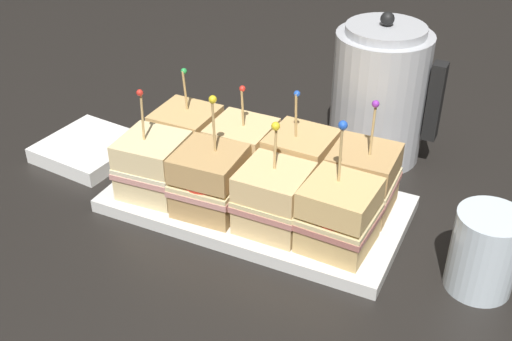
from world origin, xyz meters
TOP-DOWN VIEW (x-y plane):
  - ground_plane at (0.00, 0.00)m, footprint 6.00×6.00m
  - serving_platter at (0.00, 0.00)m, footprint 0.40×0.20m
  - sandwich_front_far_left at (-0.13, -0.04)m, footprint 0.09×0.09m
  - sandwich_front_center_left at (-0.04, -0.05)m, footprint 0.09×0.09m
  - sandwich_front_center_right at (0.05, -0.04)m, footprint 0.09×0.09m
  - sandwich_front_far_right at (0.13, -0.04)m, footprint 0.09×0.09m
  - sandwich_back_far_left at (-0.13, 0.04)m, footprint 0.09×0.09m
  - sandwich_back_center_left at (-0.04, 0.04)m, footprint 0.09×0.09m
  - sandwich_back_center_right at (0.04, 0.05)m, footprint 0.09×0.09m
  - sandwich_back_far_right at (0.13, 0.04)m, footprint 0.09×0.09m
  - kettle_steel at (0.10, 0.21)m, footprint 0.16×0.14m
  - drinking_glass at (0.30, -0.02)m, footprint 0.08×0.08m
  - napkin_stack at (-0.30, 0.02)m, footprint 0.15×0.15m

SIDE VIEW (x-z plane):
  - ground_plane at x=0.00m, z-range 0.00..0.00m
  - serving_platter at x=0.00m, z-range 0.00..0.02m
  - napkin_stack at x=-0.30m, z-range 0.00..0.02m
  - drinking_glass at x=0.30m, z-range 0.00..0.10m
  - sandwich_back_center_left at x=-0.04m, z-range -0.01..0.13m
  - sandwich_back_far_left at x=-0.13m, z-range -0.01..0.13m
  - sandwich_front_far_left at x=-0.13m, z-range -0.02..0.14m
  - sandwich_front_center_right at x=0.05m, z-range -0.01..0.13m
  - sandwich_back_center_right at x=0.04m, z-range -0.02..0.14m
  - sandwich_front_center_left at x=-0.04m, z-range -0.02..0.14m
  - sandwich_back_far_right at x=0.13m, z-range -0.02..0.14m
  - sandwich_front_far_right at x=0.13m, z-range -0.02..0.15m
  - kettle_steel at x=0.10m, z-range -0.01..0.22m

